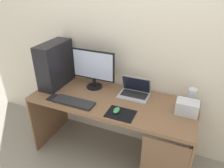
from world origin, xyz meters
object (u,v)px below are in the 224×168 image
Objects in this scene: speaker at (191,97)px; projector at (187,107)px; monitor at (93,68)px; pc_tower at (55,64)px; keyboard at (74,102)px; cell_phone at (52,97)px; laptop at (135,92)px; mouse_left at (116,110)px.

projector is at bearing -97.13° from speaker.
monitor is 1.04m from speaker.
keyboard is at bearing -35.17° from pc_tower.
monitor reaches higher than cell_phone.
laptop is (0.89, 0.11, -0.21)m from pc_tower.
pc_tower is at bearing 144.83° from keyboard.
pc_tower reaches higher than mouse_left.
pc_tower is 3.78× the size of cell_phone.
pc_tower is at bearing 115.16° from cell_phone.
projector is (-0.02, -0.16, -0.02)m from speaker.
projector is at bearing 13.84° from keyboard.
monitor reaches higher than laptop.
pc_tower is 0.53m from keyboard.
laptop is at bearing 166.72° from projector.
pc_tower is at bearing 163.12° from mouse_left.
monitor is at bearing 84.57° from keyboard.
projector reaches higher than keyboard.
keyboard is at bearing -95.43° from monitor.
speaker is (1.45, 0.14, -0.16)m from pc_tower.
projector is 2.08× the size of mouse_left.
keyboard is at bearing -177.43° from mouse_left.
monitor is 5.11× the size of mouse_left.
projector is 1.33m from cell_phone.
monitor is 3.77× the size of cell_phone.
speaker is 0.88× the size of projector.
keyboard is (-1.06, -0.42, -0.08)m from speaker.
projector is (0.54, -0.13, 0.02)m from laptop.
projector is 0.64m from mouse_left.
keyboard is 0.26m from cell_phone.
laptop is 1.56× the size of projector.
cell_phone is at bearing -64.84° from pc_tower.
cell_phone is at bearing -168.92° from projector.
monitor reaches higher than mouse_left.
speaker is at bearing 3.42° from laptop.
mouse_left reaches higher than cell_phone.
cell_phone is (-0.76, -0.38, -0.04)m from laptop.
projector is at bearing -13.28° from laptop.
cell_phone is (-0.26, 0.00, -0.01)m from keyboard.
laptop reaches higher than projector.
laptop is 0.55m from projector.
mouse_left is (0.45, 0.02, 0.01)m from keyboard.
monitor is at bearing 12.70° from pc_tower.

